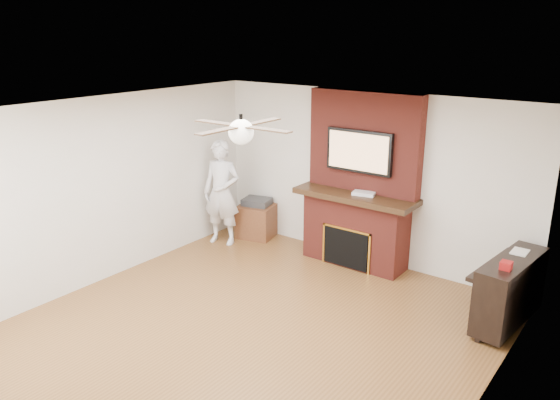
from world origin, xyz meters
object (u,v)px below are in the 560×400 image
Objects in this scene: fireplace at (358,197)px; side_table at (257,219)px; person at (222,193)px; piano at (509,290)px.

fireplace reaches higher than side_table.
person reaches higher than piano.
fireplace is 3.63× the size of side_table.
person is at bearing -172.50° from piano.
person is (-2.10, -0.62, -0.15)m from fireplace.
piano is at bearing -13.40° from fireplace.
fireplace is 1.97m from side_table.
fireplace is at bearing -12.44° from side_table.
side_table is at bearing 179.88° from piano.
side_table is 0.53× the size of piano.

